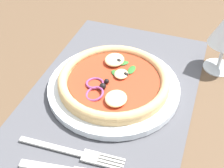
{
  "coord_description": "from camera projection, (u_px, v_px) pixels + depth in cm",
  "views": [
    {
      "loc": [
        40.94,
        14.72,
        42.04
      ],
      "look_at": [
        -0.45,
        0.0,
        2.77
      ],
      "focal_mm": 49.64,
      "sensor_mm": 36.0,
      "label": 1
    }
  ],
  "objects": [
    {
      "name": "ground_plane",
      "position": [
        111.0,
        100.0,
        0.61
      ],
      "size": [
        190.0,
        140.0,
        2.4
      ],
      "primitive_type": "cube",
      "color": "brown"
    },
    {
      "name": "placemat",
      "position": [
        111.0,
        95.0,
        0.6
      ],
      "size": [
        49.85,
        31.27,
        0.4
      ],
      "primitive_type": "cube",
      "color": "#4C4C51",
      "rests_on": "ground_plane"
    },
    {
      "name": "plate",
      "position": [
        116.0,
        88.0,
        0.61
      ],
      "size": [
        25.78,
        25.78,
        1.37
      ],
      "primitive_type": "cylinder",
      "color": "white",
      "rests_on": "placemat"
    },
    {
      "name": "pizza",
      "position": [
        116.0,
        81.0,
        0.59
      ],
      "size": [
        21.61,
        21.61,
        2.63
      ],
      "color": "tan",
      "rests_on": "plate"
    },
    {
      "name": "fork",
      "position": [
        76.0,
        153.0,
        0.5
      ],
      "size": [
        2.5,
        18.05,
        0.44
      ],
      "rotation": [
        0.0,
        0.0,
        1.62
      ],
      "color": "silver",
      "rests_on": "placemat"
    }
  ]
}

